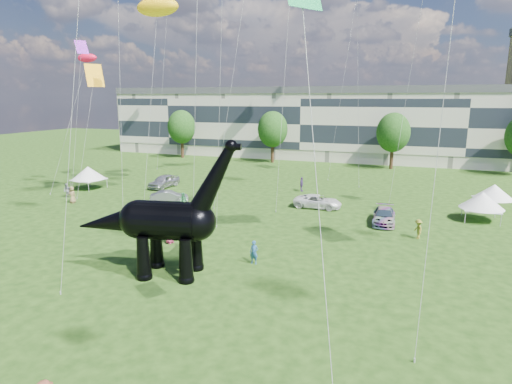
% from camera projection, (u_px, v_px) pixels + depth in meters
% --- Properties ---
extents(ground, '(220.00, 220.00, 0.00)m').
position_uv_depth(ground, '(174.00, 312.00, 22.69)').
color(ground, '#16330C').
rests_on(ground, ground).
extents(terrace_row, '(78.00, 11.00, 12.00)m').
position_uv_depth(terrace_row, '(308.00, 126.00, 80.87)').
color(terrace_row, beige).
rests_on(terrace_row, ground).
extents(tree_far_left, '(5.20, 5.20, 9.44)m').
position_uv_depth(tree_far_left, '(181.00, 124.00, 80.07)').
color(tree_far_left, '#382314').
rests_on(tree_far_left, ground).
extents(tree_mid_left, '(5.20, 5.20, 9.44)m').
position_uv_depth(tree_mid_left, '(273.00, 126.00, 73.93)').
color(tree_mid_left, '#382314').
rests_on(tree_mid_left, ground).
extents(tree_mid_right, '(5.20, 5.20, 9.44)m').
position_uv_depth(tree_mid_right, '(393.00, 129.00, 67.11)').
color(tree_mid_right, '#382314').
rests_on(tree_mid_right, ground).
extents(dinosaur_sculpture, '(11.14, 3.90, 9.07)m').
position_uv_depth(dinosaur_sculpture, '(162.00, 222.00, 26.95)').
color(dinosaur_sculpture, black).
rests_on(dinosaur_sculpture, ground).
extents(car_silver, '(2.34, 4.96, 1.64)m').
position_uv_depth(car_silver, '(164.00, 181.00, 54.04)').
color(car_silver, '#BAB9BE').
rests_on(car_silver, ground).
extents(car_grey, '(4.23, 3.04, 1.32)m').
position_uv_depth(car_grey, '(169.00, 197.00, 46.14)').
color(car_grey, slate).
rests_on(car_grey, ground).
extents(car_white, '(4.88, 2.26, 1.35)m').
position_uv_depth(car_white, '(318.00, 202.00, 44.00)').
color(car_white, white).
rests_on(car_white, ground).
extents(car_dark, '(2.18, 4.85, 1.38)m').
position_uv_depth(car_dark, '(384.00, 216.00, 38.52)').
color(car_dark, '#595960').
rests_on(car_dark, ground).
extents(gazebo_near, '(3.91, 3.91, 2.70)m').
position_uv_depth(gazebo_near, '(482.00, 201.00, 39.20)').
color(gazebo_near, silver).
rests_on(gazebo_near, ground).
extents(gazebo_far, '(4.89, 4.89, 2.62)m').
position_uv_depth(gazebo_far, '(494.00, 192.00, 43.11)').
color(gazebo_far, white).
rests_on(gazebo_far, ground).
extents(gazebo_left, '(4.42, 4.42, 2.82)m').
position_uv_depth(gazebo_left, '(88.00, 173.00, 53.03)').
color(gazebo_left, silver).
rests_on(gazebo_left, ground).
extents(visitors, '(38.34, 41.27, 1.83)m').
position_uv_depth(visitors, '(188.00, 219.00, 36.87)').
color(visitors, olive).
rests_on(visitors, ground).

